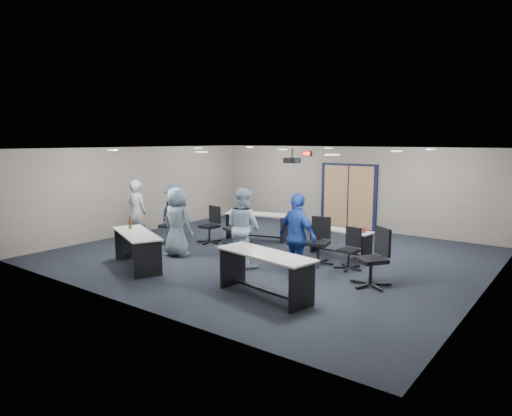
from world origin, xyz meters
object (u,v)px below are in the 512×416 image
Objects in this scene: table_front_left at (137,243)px; person_back at (176,213)px; person_navy at (298,237)px; table_back_right at (341,238)px; person_lightblue at (243,227)px; table_front_right at (265,267)px; chair_back_c at (318,241)px; chair_back_d at (349,249)px; chair_loose_right at (371,258)px; person_gray at (137,212)px; table_back_left at (257,222)px; chair_back_a at (209,225)px; chair_back_b at (233,227)px; person_plaid at (177,222)px; chair_loose_left at (171,224)px.

person_back is (-1.22, 2.37, 0.27)m from table_front_left.
person_back is (-4.66, 0.93, -0.08)m from person_navy.
table_back_right is 2.67m from person_lightblue.
person_back reaches higher than table_front_right.
chair_back_c is at bearing -89.18° from table_back_right.
chair_back_c reaches higher than chair_back_d.
person_navy reaches higher than chair_back_c.
chair_back_d is 0.79× the size of chair_loose_right.
person_gray is 5.30m from person_navy.
table_back_left is at bearing 178.56° from table_back_right.
chair_back_d reaches higher than table_back_right.
chair_back_a is 0.97× the size of chair_back_b.
table_front_right is 4.98m from table_back_left.
table_front_left is at bearing -111.21° from table_back_left.
chair_back_d is at bearing 171.23° from chair_loose_right.
chair_back_b is at bearing -161.90° from person_back.
table_front_left is 1.34m from person_plaid.
chair_back_b is at bearing 105.78° from table_front_left.
table_front_left is at bearing 115.89° from person_back.
person_navy is at bearing 177.41° from person_plaid.
person_plaid is (-0.04, 1.30, 0.31)m from table_front_left.
table_back_left is at bearing 142.18° from chair_back_c.
table_front_right is 2.01× the size of chair_back_b.
person_navy is at bearing -16.14° from chair_back_a.
chair_back_b is 3.39m from person_navy.
chair_loose_left and chair_loose_right have the same top height.
table_back_right is (3.26, 3.82, -0.10)m from table_front_left.
person_plaid is 1.60m from person_back.
chair_back_c is 0.77m from chair_back_d.
chair_loose_left reaches higher than chair_back_c.
table_front_right is 1.81× the size of chair_loose_right.
chair_loose_right is 1.54m from person_navy.
chair_back_c is at bearing -171.49° from person_gray.
chair_back_a is (-0.80, -1.19, -0.01)m from table_back_left.
person_navy is (-1.43, -0.48, 0.32)m from chair_loose_right.
table_back_left is 1.20× the size of person_back.
person_gray is at bearing -141.43° from chair_loose_right.
chair_back_b is 2.02m from person_lightblue.
chair_loose_left reaches higher than chair_back_a.
chair_back_c is at bearing 106.58° from table_front_right.
chair_back_d is at bearing -141.63° from person_lightblue.
table_front_left is 4.85m from chair_back_d.
table_back_left is 2.13× the size of chair_back_d.
table_back_right is 5.63m from person_gray.
person_plaid is (-3.29, -2.52, 0.41)m from table_back_right.
table_front_left reaches higher than table_front_right.
person_gray is (-6.73, -0.40, 0.32)m from chair_loose_right.
person_lightblue is (-1.34, -1.15, 0.36)m from chair_back_c.
person_gray is at bearing 14.91° from person_navy.
table_back_right is (2.84, -0.24, -0.07)m from table_back_left.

